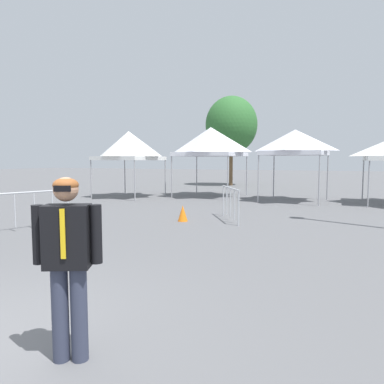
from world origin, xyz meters
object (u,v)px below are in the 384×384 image
(canopy_tent_left_of_center, at_px, (129,146))
(person_foreground, at_px, (68,256))
(canopy_tent_far_left, at_px, (295,143))
(traffic_cone_lot_center, at_px, (183,213))
(crowd_barrier_near_person, at_px, (230,197))
(tree_behind_tents_right, at_px, (231,125))
(canopy_tent_right_of_center, at_px, (211,142))
(crowd_barrier_mid_lot, at_px, (34,202))

(canopy_tent_left_of_center, distance_m, person_foreground, 15.83)
(canopy_tent_far_left, distance_m, traffic_cone_lot_center, 8.01)
(canopy_tent_far_left, xyz_separation_m, crowd_barrier_near_person, (-0.99, -6.43, -2.02))
(canopy_tent_far_left, relative_size, tree_behind_tents_right, 0.49)
(tree_behind_tents_right, bearing_deg, canopy_tent_right_of_center, -78.45)
(canopy_tent_far_left, bearing_deg, crowd_barrier_mid_lot, -118.67)
(canopy_tent_far_left, bearing_deg, person_foreground, -89.06)
(crowd_barrier_mid_lot, bearing_deg, crowd_barrier_near_person, 39.23)
(person_foreground, xyz_separation_m, tree_behind_tents_right, (-6.47, 24.04, 3.63))
(canopy_tent_far_left, bearing_deg, tree_behind_tents_right, 124.16)
(crowd_barrier_near_person, bearing_deg, canopy_tent_far_left, 81.25)
(person_foreground, bearing_deg, tree_behind_tents_right, 105.07)
(person_foreground, xyz_separation_m, crowd_barrier_near_person, (-1.23, 8.43, -0.28))
(crowd_barrier_mid_lot, distance_m, traffic_cone_lot_center, 4.39)
(crowd_barrier_near_person, relative_size, traffic_cone_lot_center, 3.50)
(tree_behind_tents_right, relative_size, traffic_cone_lot_center, 13.40)
(crowd_barrier_near_person, bearing_deg, traffic_cone_lot_center, -147.95)
(canopy_tent_right_of_center, height_order, person_foreground, canopy_tent_right_of_center)
(person_foreground, xyz_separation_m, crowd_barrier_mid_lot, (-5.80, 4.71, -0.28))
(canopy_tent_left_of_center, distance_m, crowd_barrier_near_person, 8.93)
(canopy_tent_left_of_center, xyz_separation_m, person_foreground, (8.49, -13.26, -1.67))
(traffic_cone_lot_center, bearing_deg, crowd_barrier_mid_lot, -138.23)
(canopy_tent_right_of_center, bearing_deg, canopy_tent_far_left, -6.27)
(canopy_tent_far_left, bearing_deg, crowd_barrier_near_person, -98.75)
(person_foreground, height_order, traffic_cone_lot_center, person_foreground)
(crowd_barrier_mid_lot, height_order, traffic_cone_lot_center, crowd_barrier_mid_lot)
(tree_behind_tents_right, bearing_deg, canopy_tent_far_left, -55.84)
(canopy_tent_left_of_center, relative_size, crowd_barrier_near_person, 1.93)
(canopy_tent_left_of_center, bearing_deg, crowd_barrier_mid_lot, -72.49)
(canopy_tent_far_left, height_order, crowd_barrier_mid_lot, canopy_tent_far_left)
(tree_behind_tents_right, distance_m, crowd_barrier_mid_lot, 19.74)
(canopy_tent_right_of_center, distance_m, crowd_barrier_mid_lot, 10.92)
(crowd_barrier_near_person, distance_m, traffic_cone_lot_center, 1.63)
(canopy_tent_right_of_center, height_order, crowd_barrier_near_person, canopy_tent_right_of_center)
(crowd_barrier_mid_lot, bearing_deg, person_foreground, -39.10)
(canopy_tent_far_left, relative_size, person_foreground, 1.90)
(canopy_tent_right_of_center, height_order, crowd_barrier_mid_lot, canopy_tent_right_of_center)
(person_foreground, height_order, tree_behind_tents_right, tree_behind_tents_right)
(canopy_tent_left_of_center, xyz_separation_m, canopy_tent_right_of_center, (3.80, 2.09, 0.23))
(canopy_tent_right_of_center, relative_size, crowd_barrier_mid_lot, 1.85)
(tree_behind_tents_right, bearing_deg, person_foreground, -74.93)
(canopy_tent_far_left, bearing_deg, canopy_tent_right_of_center, 173.73)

